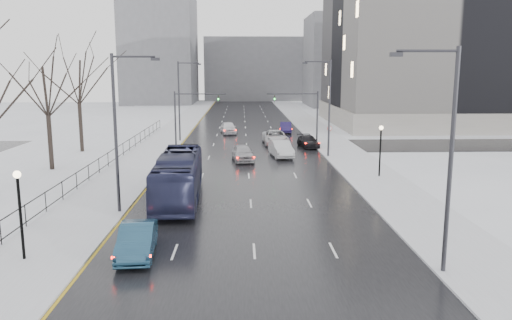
{
  "coord_description": "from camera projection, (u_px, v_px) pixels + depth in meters",
  "views": [
    {
      "loc": [
        -0.61,
        -10.84,
        9.06
      ],
      "look_at": [
        0.44,
        25.05,
        2.5
      ],
      "focal_mm": 35.0,
      "sensor_mm": 36.0,
      "label": 1
    }
  ],
  "objects": [
    {
      "name": "sedan_left_near",
      "position": [
        137.0,
        240.0,
        24.4
      ],
      "size": [
        2.04,
        4.84,
        1.55
      ],
      "primitive_type": "imported",
      "rotation": [
        0.0,
        0.0,
        0.09
      ],
      "color": "navy",
      "rests_on": "road"
    },
    {
      "name": "bldg_far_right",
      "position": [
        356.0,
        61.0,
        124.22
      ],
      "size": [
        24.0,
        20.0,
        22.0
      ],
      "primitive_type": "cube",
      "color": "slate",
      "rests_on": "ground"
    },
    {
      "name": "cross_road",
      "position": [
        247.0,
        146.0,
        59.5
      ],
      "size": [
        130.0,
        10.0,
        0.04
      ],
      "primitive_type": "cube",
      "color": "black",
      "rests_on": "ground"
    },
    {
      "name": "sedan_right_far",
      "position": [
        308.0,
        141.0,
        58.36
      ],
      "size": [
        2.48,
        4.86,
        1.35
      ],
      "primitive_type": "imported",
      "rotation": [
        0.0,
        0.0,
        0.13
      ],
      "color": "black",
      "rests_on": "road"
    },
    {
      "name": "bus",
      "position": [
        179.0,
        177.0,
        34.6
      ],
      "size": [
        3.22,
        11.9,
        3.29
      ],
      "primitive_type": "imported",
      "rotation": [
        0.0,
        0.0,
        0.04
      ],
      "color": "#252849",
      "rests_on": "road"
    },
    {
      "name": "tree_park_e",
      "position": [
        82.0,
        152.0,
        55.04
      ],
      "size": [
        9.45,
        9.45,
        13.5
      ],
      "primitive_type": null,
      "color": "black",
      "rests_on": "ground"
    },
    {
      "name": "tree_park_d",
      "position": [
        52.0,
        170.0,
        45.22
      ],
      "size": [
        8.75,
        8.75,
        12.5
      ],
      "primitive_type": null,
      "color": "black",
      "rests_on": "ground"
    },
    {
      "name": "sidewalk_left",
      "position": [
        172.0,
        133.0,
        70.99
      ],
      "size": [
        5.0,
        150.0,
        0.16
      ],
      "primitive_type": "cube",
      "color": "silver",
      "rests_on": "ground"
    },
    {
      "name": "sidewalk_right",
      "position": [
        319.0,
        133.0,
        71.59
      ],
      "size": [
        5.0,
        150.0,
        0.16
      ],
      "primitive_type": "cube",
      "color": "silver",
      "rests_on": "ground"
    },
    {
      "name": "bldg_far_left",
      "position": [
        160.0,
        50.0,
        132.07
      ],
      "size": [
        18.0,
        22.0,
        28.0
      ],
      "primitive_type": "cube",
      "color": "slate",
      "rests_on": "ground"
    },
    {
      "name": "sedan_right_cross",
      "position": [
        275.0,
        137.0,
        60.55
      ],
      "size": [
        3.12,
        6.26,
        1.7
      ],
      "primitive_type": "imported",
      "rotation": [
        0.0,
        0.0,
        0.05
      ],
      "color": "silver",
      "rests_on": "road"
    },
    {
      "name": "streetlight_l_far",
      "position": [
        181.0,
        97.0,
        62.19
      ],
      "size": [
        2.95,
        0.25,
        10.0
      ],
      "color": "#2D2D33",
      "rests_on": "ground"
    },
    {
      "name": "streetlight_r_mid",
      "position": [
        327.0,
        103.0,
        50.87
      ],
      "size": [
        2.95,
        0.25,
        10.0
      ],
      "color": "#2D2D33",
      "rests_on": "ground"
    },
    {
      "name": "lamppost_l",
      "position": [
        19.0,
        202.0,
        23.26
      ],
      "size": [
        0.36,
        0.36,
        4.28
      ],
      "color": "black",
      "rests_on": "sidewalk_left"
    },
    {
      "name": "streetlight_r_near",
      "position": [
        446.0,
        151.0,
        21.37
      ],
      "size": [
        2.95,
        0.25,
        10.0
      ],
      "color": "#2D2D33",
      "rests_on": "ground"
    },
    {
      "name": "mast_signal_left",
      "position": [
        184.0,
        112.0,
        58.55
      ],
      "size": [
        6.1,
        0.33,
        6.5
      ],
      "color": "#2D2D33",
      "rests_on": "ground"
    },
    {
      "name": "park_strip",
      "position": [
        105.0,
        133.0,
        70.72
      ],
      "size": [
        14.0,
        150.0,
        0.12
      ],
      "primitive_type": "cube",
      "color": "white",
      "rests_on": "ground"
    },
    {
      "name": "sedan_right_distant",
      "position": [
        286.0,
        127.0,
        71.84
      ],
      "size": [
        1.88,
        4.64,
        1.5
      ],
      "primitive_type": "imported",
      "rotation": [
        0.0,
        0.0,
        -0.06
      ],
      "color": "#241A50",
      "rests_on": "road"
    },
    {
      "name": "sedan_center_near",
      "position": [
        243.0,
        153.0,
        49.54
      ],
      "size": [
        2.51,
        5.01,
        1.64
      ],
      "primitive_type": "imported",
      "rotation": [
        0.0,
        0.0,
        0.12
      ],
      "color": "#A5A3A8",
      "rests_on": "road"
    },
    {
      "name": "streetlight_l_near",
      "position": [
        119.0,
        126.0,
        30.73
      ],
      "size": [
        2.95,
        0.25,
        10.0
      ],
      "color": "#2D2D33",
      "rests_on": "ground"
    },
    {
      "name": "civic_building",
      "position": [
        457.0,
        56.0,
        82.1
      ],
      "size": [
        41.0,
        31.0,
        24.8
      ],
      "color": "gray",
      "rests_on": "ground"
    },
    {
      "name": "mast_signal_right",
      "position": [
        308.0,
        112.0,
        58.98
      ],
      "size": [
        6.1,
        0.33,
        6.5
      ],
      "color": "#2D2D33",
      "rests_on": "ground"
    },
    {
      "name": "road",
      "position": [
        246.0,
        133.0,
        71.3
      ],
      "size": [
        16.0,
        150.0,
        0.04
      ],
      "primitive_type": "cube",
      "color": "black",
      "rests_on": "ground"
    },
    {
      "name": "iron_fence",
      "position": [
        92.0,
        169.0,
        41.27
      ],
      "size": [
        0.06,
        70.0,
        1.3
      ],
      "color": "black",
      "rests_on": "sidewalk_left"
    },
    {
      "name": "sedan_center_far",
      "position": [
        228.0,
        128.0,
        70.61
      ],
      "size": [
        2.6,
        5.14,
        1.68
      ],
      "primitive_type": "imported",
      "rotation": [
        0.0,
        0.0,
        0.13
      ],
      "color": "silver",
      "rests_on": "road"
    },
    {
      "name": "no_uturn_sign",
      "position": [
        330.0,
        131.0,
        55.42
      ],
      "size": [
        0.6,
        0.06,
        2.7
      ],
      "color": "#2D2D33",
      "rests_on": "sidewalk_right"
    },
    {
      "name": "bldg_far_center",
      "position": [
        257.0,
        69.0,
        148.47
      ],
      "size": [
        30.0,
        18.0,
        18.0
      ],
      "primitive_type": "cube",
      "color": "slate",
      "rests_on": "ground"
    },
    {
      "name": "lamppost_r_mid",
      "position": [
        381.0,
        143.0,
        41.59
      ],
      "size": [
        0.36,
        0.36,
        4.28
      ],
      "color": "black",
      "rests_on": "sidewalk_right"
    },
    {
      "name": "sedan_right_near",
      "position": [
        281.0,
        149.0,
        51.87
      ],
      "size": [
        2.49,
        5.4,
        1.71
      ],
      "primitive_type": "imported",
      "rotation": [
        0.0,
        0.0,
        0.13
      ],
      "color": "#BABCC0",
      "rests_on": "road"
    }
  ]
}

